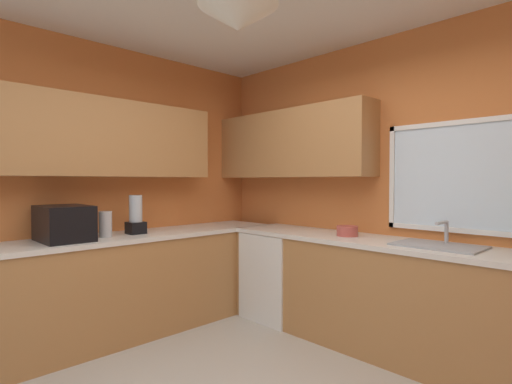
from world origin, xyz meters
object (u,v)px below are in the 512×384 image
Objects in this scene: dishwasher at (280,275)px; microwave at (64,223)px; kettle at (105,224)px; blender_appliance at (136,216)px; sink_assembly at (439,245)px; bowl at (347,231)px.

microwave reaches higher than dishwasher.
microwave is at bearing -93.42° from kettle.
blender_appliance is at bearing -117.66° from dishwasher.
blender_appliance is (-0.66, -1.26, 0.64)m from dishwasher.
kettle is (0.02, 0.34, -0.03)m from microwave.
dishwasher is 1.66m from sink_assembly.
blender_appliance is (-2.24, -1.30, 0.15)m from sink_assembly.
dishwasher is 3.86× the size of kettle.
dishwasher is 2.10m from microwave.
microwave is 0.63m from blender_appliance.
sink_assembly reaches higher than bowl.
microwave is 2.56× the size of bowl.
blender_appliance reaches higher than dishwasher.
bowl is at bearing 41.63° from blender_appliance.
kettle reaches higher than dishwasher.
blender_appliance reaches higher than kettle.
microwave is (-0.66, -1.89, 0.63)m from dishwasher.
blender_appliance is (-0.00, 0.63, 0.02)m from microwave.
dishwasher is 4.67× the size of bowl.
dishwasher is at bearing -177.83° from bowl.
dishwasher is 1.82× the size of microwave.
sink_assembly is (1.58, 0.04, 0.49)m from dishwasher.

